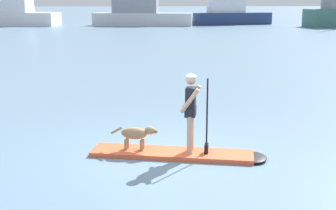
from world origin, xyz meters
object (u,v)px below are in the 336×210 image
object	(u,v)px
moored_boat_starboard	(230,14)
dog	(136,134)
person_paddler	(191,108)
moored_boat_far_starboard	(18,13)
paddleboard	(182,154)
moored_boat_outer	(141,16)

from	to	relation	value
moored_boat_starboard	dog	bearing A→B (deg)	-104.23
person_paddler	moored_boat_far_starboard	world-z (taller)	moored_boat_far_starboard
paddleboard	moored_boat_outer	world-z (taller)	moored_boat_outer
paddleboard	person_paddler	xyz separation A→B (m)	(0.18, -0.04, 1.03)
paddleboard	moored_boat_starboard	world-z (taller)	moored_boat_starboard
person_paddler	moored_boat_starboard	distance (m)	52.97
paddleboard	moored_boat_starboard	bearing A→B (deg)	76.86
moored_boat_far_starboard	moored_boat_outer	xyz separation A→B (m)	(15.43, -1.51, -0.29)
moored_boat_starboard	moored_boat_outer	bearing A→B (deg)	-171.60
paddleboard	moored_boat_outer	distance (m)	49.87
moored_boat_outer	moored_boat_starboard	world-z (taller)	moored_boat_starboard
paddleboard	person_paddler	world-z (taller)	person_paddler
paddleboard	dog	bearing A→B (deg)	166.77
moored_boat_far_starboard	dog	bearing A→B (deg)	-74.57
dog	moored_boat_outer	xyz separation A→B (m)	(1.32, 49.62, 0.78)
moored_boat_far_starboard	moored_boat_outer	bearing A→B (deg)	-5.58
paddleboard	person_paddler	distance (m)	1.05
paddleboard	person_paddler	size ratio (longest dim) A/B	2.26
paddleboard	moored_boat_outer	size ratio (longest dim) A/B	0.30
person_paddler	moored_boat_far_starboard	size ratio (longest dim) A/B	0.17
paddleboard	moored_boat_starboard	size ratio (longest dim) A/B	0.35
paddleboard	dog	size ratio (longest dim) A/B	3.73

